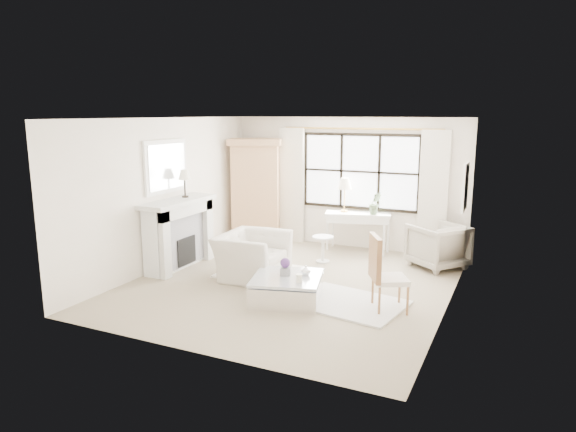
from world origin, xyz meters
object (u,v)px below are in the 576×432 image
console_table (357,232)px  armoire (256,190)px  club_armchair (252,256)px  coffee_table (287,289)px

console_table → armoire: bearing=166.1°
armoire → club_armchair: bearing=-82.7°
armoire → coffee_table: armoire is taller
armoire → coffee_table: size_ratio=1.82×
armoire → console_table: armoire is taller
armoire → coffee_table: bearing=-74.1°
console_table → club_armchair: 2.64m
armoire → club_armchair: (1.17, -2.32, -0.76)m
club_armchair → coffee_table: size_ratio=0.96×
armoire → club_armchair: 2.71m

